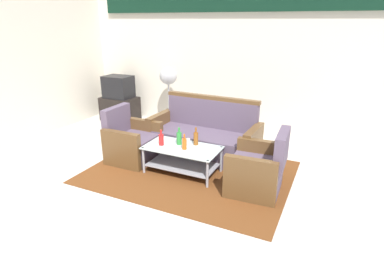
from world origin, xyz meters
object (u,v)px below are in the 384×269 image
(tv_stand, at_px, (120,109))
(television, at_px, (118,87))
(bottle_green, at_px, (179,138))
(bottle_red, at_px, (161,139))
(bottle_orange, at_px, (184,144))
(couch, at_px, (205,138))
(cup, at_px, (187,142))
(coffee_table, at_px, (182,156))
(pedestal_fan, at_px, (168,79))
(armchair_right, at_px, (258,171))
(bottle_brown, at_px, (196,138))
(armchair_left, at_px, (132,143))

(tv_stand, distance_m, television, 0.50)
(bottle_green, height_order, bottle_red, bottle_green)
(bottle_orange, xyz_separation_m, bottle_red, (-0.38, -0.01, 0.00))
(couch, xyz_separation_m, cup, (-0.01, -0.63, 0.14))
(couch, height_order, bottle_red, couch)
(coffee_table, xyz_separation_m, pedestal_fan, (-1.24, 1.82, 0.74))
(bottle_red, height_order, television, television)
(armchair_right, distance_m, bottle_green, 1.25)
(armchair_right, relative_size, coffee_table, 0.77)
(coffee_table, height_order, cup, cup)
(armchair_right, xyz_separation_m, coffee_table, (-1.13, 0.03, -0.02))
(couch, bearing_deg, bottle_brown, 101.70)
(armchair_left, relative_size, bottle_orange, 3.74)
(bottle_orange, bearing_deg, couch, 91.42)
(armchair_left, relative_size, bottle_green, 3.25)
(bottle_orange, distance_m, tv_stand, 3.14)
(bottle_brown, bearing_deg, television, 148.77)
(television, bearing_deg, tv_stand, 90.00)
(couch, distance_m, cup, 0.65)
(armchair_right, distance_m, tv_stand, 4.04)
(armchair_left, xyz_separation_m, armchair_right, (2.08, -0.10, 0.00))
(tv_stand, relative_size, television, 1.33)
(couch, xyz_separation_m, coffee_table, (-0.04, -0.73, -0.04))
(tv_stand, height_order, television, television)
(television, bearing_deg, armchair_right, 153.70)
(bottle_brown, height_order, cup, bottle_brown)
(bottle_brown, distance_m, tv_stand, 3.08)
(coffee_table, height_order, bottle_brown, bottle_brown)
(armchair_right, bearing_deg, television, 60.50)
(tv_stand, bearing_deg, armchair_left, -47.67)
(couch, relative_size, bottle_green, 6.98)
(tv_stand, bearing_deg, bottle_green, -35.06)
(television, relative_size, pedestal_fan, 0.47)
(cup, xyz_separation_m, tv_stand, (-2.53, 1.67, -0.20))
(bottle_green, height_order, tv_stand, bottle_green)
(bottle_orange, xyz_separation_m, television, (-2.55, 1.82, 0.26))
(bottle_green, bearing_deg, armchair_left, -179.36)
(armchair_left, distance_m, bottle_orange, 1.04)
(coffee_table, xyz_separation_m, tv_stand, (-2.49, 1.77, -0.01))
(bottle_brown, xyz_separation_m, pedestal_fan, (-1.38, 1.64, 0.50))
(pedestal_fan, bearing_deg, bottle_red, -63.73)
(bottle_brown, bearing_deg, tv_stand, 148.82)
(tv_stand, bearing_deg, coffee_table, -35.37)
(television, bearing_deg, couch, 157.69)
(bottle_green, relative_size, bottle_brown, 0.97)
(armchair_right, height_order, television, television)
(armchair_left, relative_size, pedestal_fan, 0.67)
(cup, bearing_deg, television, 146.49)
(bottle_green, bearing_deg, tv_stand, 144.94)
(bottle_brown, height_order, television, television)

